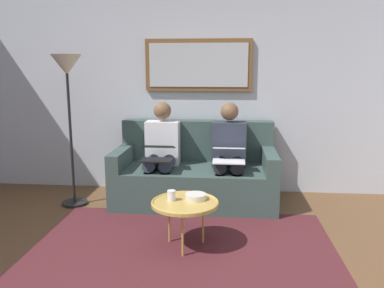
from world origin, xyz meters
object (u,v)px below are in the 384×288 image
laptop_white (229,154)px  person_right (162,150)px  framed_mirror (198,65)px  laptop_black (158,152)px  standing_lamp (67,82)px  bowl (196,197)px  coffee_table (185,204)px  person_left (229,151)px  couch (195,174)px  cup (171,196)px

laptop_white → person_right: bearing=-17.9°
framed_mirror → laptop_black: (0.38, 0.70, -0.92)m
laptop_white → standing_lamp: size_ratio=0.21×
framed_mirror → laptop_white: 1.22m
laptop_white → person_right: person_right is taller
bowl → laptop_white: (-0.28, -0.83, 0.20)m
coffee_table → person_left: 1.22m
couch → person_left: 0.49m
laptop_white → standing_lamp: standing_lamp is taller
coffee_table → person_left: person_left is taller
person_right → framed_mirror: bearing=-129.7°
couch → laptop_black: (0.38, 0.31, 0.32)m
cup → bowl: (-0.20, -0.05, -0.02)m
person_left → standing_lamp: standing_lamp is taller
coffee_table → bowl: bowl is taller
cup → laptop_black: (0.28, -0.88, 0.18)m
framed_mirror → cup: size_ratio=14.13×
person_left → standing_lamp: size_ratio=0.69×
standing_lamp → laptop_white: bearing=178.5°
laptop_white → bowl: bearing=71.4°
couch → laptop_black: 0.58m
couch → cup: size_ratio=19.98×
couch → coffee_table: couch is taller
cup → bowl: 0.21m
cup → coffee_table: bearing=168.1°
cup → couch: bearing=-95.0°
laptop_white → standing_lamp: (1.73, -0.05, 0.74)m
couch → laptop_white: size_ratio=5.17×
person_left → laptop_black: size_ratio=3.16×
framed_mirror → person_left: size_ratio=1.12×
laptop_black → standing_lamp: size_ratio=0.22×
couch → standing_lamp: standing_lamp is taller
framed_mirror → cup: (0.10, 1.58, -1.10)m
person_right → standing_lamp: (0.97, 0.20, 0.76)m
bowl → laptop_black: 0.98m
cup → person_left: 1.23m
coffee_table → laptop_black: size_ratio=1.59×
person_right → bowl: bearing=114.0°
framed_mirror → person_left: bearing=129.7°
couch → person_right: 0.49m
cup → person_right: (0.28, -1.12, 0.16)m
coffee_table → cup: cup is taller
cup → laptop_white: 1.02m
coffee_table → laptop_black: (0.39, -0.91, 0.24)m
couch → coffee_table: size_ratio=3.14×
laptop_white → laptop_black: bearing=-0.3°
coffee_table → cup: 0.13m
cup → bowl: cup is taller
coffee_table → standing_lamp: 1.93m
cup → person_right: person_right is taller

